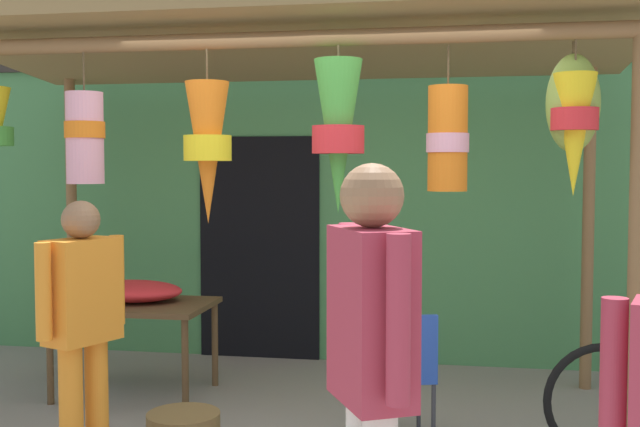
% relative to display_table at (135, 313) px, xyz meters
% --- Properties ---
extents(shop_facade, '(11.95, 0.29, 4.42)m').
position_rel_display_table_xyz_m(shop_facade, '(1.59, 1.44, 1.58)').
color(shop_facade, '#47844C').
rests_on(shop_facade, ground_plane).
extents(market_stall_canopy, '(4.79, 2.18, 2.76)m').
position_rel_display_table_xyz_m(market_stall_canopy, '(1.26, -0.26, 1.76)').
color(market_stall_canopy, brown).
rests_on(market_stall_canopy, ground_plane).
extents(display_table, '(1.13, 0.78, 0.70)m').
position_rel_display_table_xyz_m(display_table, '(0.00, 0.00, 0.00)').
color(display_table, brown).
rests_on(display_table, ground_plane).
extents(flower_heap_on_table, '(0.78, 0.55, 0.16)m').
position_rel_display_table_xyz_m(flower_heap_on_table, '(-0.04, 0.05, 0.15)').
color(flower_heap_on_table, red).
rests_on(flower_heap_on_table, display_table).
extents(folding_chair, '(0.50, 0.50, 0.84)m').
position_rel_display_table_xyz_m(folding_chair, '(2.06, -0.78, -0.13)').
color(folding_chair, '#2347A8').
rests_on(folding_chair, ground_plane).
extents(customer_foreground, '(0.38, 0.54, 1.74)m').
position_rel_display_table_xyz_m(customer_foreground, '(2.09, -2.69, 0.41)').
color(customer_foreground, silver).
rests_on(customer_foreground, ground_plane).
extents(shopper_by_bananas, '(0.36, 0.56, 1.54)m').
position_rel_display_table_xyz_m(shopper_by_bananas, '(0.36, -1.55, 0.28)').
color(shopper_by_bananas, orange).
rests_on(shopper_by_bananas, ground_plane).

